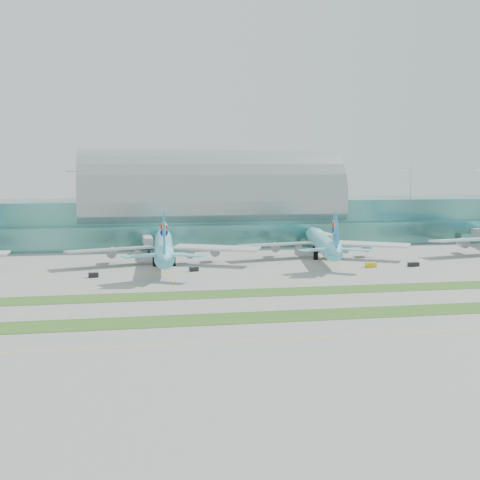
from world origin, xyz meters
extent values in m
plane|color=gray|center=(0.00, 0.00, 0.00)|extent=(700.00, 700.00, 0.00)
cube|color=#3D7A75|center=(0.00, 130.00, 10.00)|extent=(340.00, 42.00, 20.00)
cube|color=#3D7A75|center=(0.00, 106.00, 5.00)|extent=(340.00, 8.00, 10.00)
ellipsoid|color=#9EA5A8|center=(0.00, 130.00, 20.00)|extent=(340.00, 46.20, 16.17)
cylinder|color=white|center=(0.00, 130.00, 28.00)|extent=(0.80, 0.80, 16.00)
cube|color=#B2B7B7|center=(-31.00, 95.00, 5.50)|extent=(3.50, 22.00, 3.00)
cylinder|color=black|center=(-31.00, 85.00, 2.00)|extent=(1.00, 1.00, 4.00)
cube|color=#B2B7B7|center=(44.00, 95.00, 5.50)|extent=(3.50, 22.00, 3.00)
cylinder|color=black|center=(44.00, 85.00, 2.00)|extent=(1.00, 1.00, 4.00)
cube|color=#2D591E|center=(0.00, -28.00, 0.04)|extent=(420.00, 12.00, 0.08)
cube|color=#2D591E|center=(0.00, 2.00, 0.04)|extent=(420.00, 12.00, 0.08)
cube|color=yellow|center=(0.00, -48.00, 0.01)|extent=(420.00, 0.35, 0.01)
cube|color=yellow|center=(0.00, -14.00, 0.01)|extent=(420.00, 0.35, 0.01)
cube|color=yellow|center=(0.00, 18.00, 0.01)|extent=(420.00, 0.35, 0.01)
cube|color=yellow|center=(0.00, 40.00, 0.01)|extent=(420.00, 0.35, 0.01)
cylinder|color=#6CD0EE|center=(-26.77, 61.51, 6.38)|extent=(10.92, 65.13, 6.48)
ellipsoid|color=#6CD0EE|center=(-25.53, 79.62, 8.16)|extent=(7.50, 20.09, 4.62)
cone|color=#6CD0EE|center=(-24.37, 96.36, 6.38)|extent=(6.83, 5.66, 6.48)
cone|color=#6CD0EE|center=(-29.29, 24.99, 7.63)|extent=(6.79, 9.81, 6.16)
cube|color=silver|center=(-45.70, 60.71, 5.96)|extent=(32.27, 17.21, 1.28)
cylinder|color=gray|center=(-40.61, 66.02, 3.77)|extent=(3.94, 5.98, 3.56)
cube|color=silver|center=(-8.14, 58.13, 5.96)|extent=(31.66, 20.81, 1.28)
cylinder|color=gray|center=(-12.44, 64.08, 3.77)|extent=(3.94, 5.98, 3.56)
cube|color=teal|center=(-29.14, 27.08, 14.22)|extent=(1.57, 13.76, 15.08)
cylinder|color=silver|center=(-29.07, 28.12, 15.79)|extent=(1.28, 5.07, 5.02)
cylinder|color=black|center=(-25.08, 86.09, 1.57)|extent=(1.88, 1.88, 3.14)
cylinder|color=black|center=(-30.19, 57.55, 1.57)|extent=(1.88, 1.88, 3.14)
cylinder|color=black|center=(-23.93, 57.12, 1.57)|extent=(1.88, 1.88, 3.14)
cylinder|color=#6BDCEC|center=(34.45, 66.29, 6.05)|extent=(17.01, 61.55, 6.14)
ellipsoid|color=#6BDCEC|center=(37.52, 83.21, 7.73)|extent=(9.08, 19.42, 4.38)
cone|color=#6BDCEC|center=(40.35, 98.85, 6.05)|extent=(6.93, 5.97, 6.14)
cone|color=#6BDCEC|center=(28.26, 32.16, 7.23)|extent=(7.34, 9.82, 5.84)
cube|color=silver|center=(16.54, 67.52, 5.65)|extent=(30.63, 13.35, 1.21)
cylinder|color=gray|center=(21.89, 71.99, 3.57)|extent=(4.29, 5.96, 3.37)
cube|color=silver|center=(51.64, 61.15, 5.65)|extent=(29.12, 22.19, 1.21)
cylinder|color=gray|center=(48.21, 67.21, 3.57)|extent=(4.29, 5.96, 3.37)
cube|color=#3396E3|center=(28.61, 34.11, 13.48)|extent=(2.91, 12.92, 14.29)
cylinder|color=white|center=(28.79, 35.08, 14.96)|extent=(1.73, 4.84, 4.76)
cylinder|color=black|center=(38.61, 89.26, 1.49)|extent=(1.78, 1.78, 2.97)
cylinder|color=black|center=(30.81, 62.92, 1.49)|extent=(1.78, 1.78, 2.97)
cylinder|color=black|center=(36.67, 61.86, 1.49)|extent=(1.78, 1.78, 2.97)
cube|color=silver|center=(94.37, 62.87, 6.36)|extent=(34.47, 14.66, 1.36)
cylinder|color=#92939A|center=(100.45, 67.83, 4.02)|extent=(4.89, 6.75, 3.79)
cube|color=black|center=(-51.08, 37.23, 0.75)|extent=(3.29, 1.86, 1.50)
cube|color=black|center=(-18.04, 43.44, 0.73)|extent=(3.26, 2.47, 1.46)
cube|color=#DAC10C|center=(44.01, 40.58, 0.85)|extent=(4.08, 2.60, 1.70)
cube|color=black|center=(59.70, 39.83, 0.73)|extent=(4.11, 2.57, 1.46)
camera|label=1|loc=(-44.41, -178.45, 35.50)|focal=50.00mm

